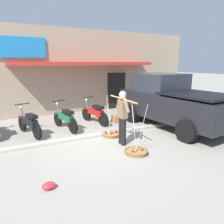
# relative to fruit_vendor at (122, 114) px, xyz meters

# --- Properties ---
(ground_plane) EXTENTS (90.00, 90.00, 0.00)m
(ground_plane) POSITION_rel_fruit_vendor_xyz_m (-0.58, 0.32, -0.98)
(ground_plane) COLOR #9E998C
(sidewalk_curb) EXTENTS (20.00, 0.24, 0.10)m
(sidewalk_curb) POSITION_rel_fruit_vendor_xyz_m (-0.58, 1.02, -0.93)
(sidewalk_curb) COLOR #BAB4A5
(sidewalk_curb) RESTS_ON ground
(fruit_vendor) EXTENTS (0.22, 1.67, 1.70)m
(fruit_vendor) POSITION_rel_fruit_vendor_xyz_m (0.00, 0.00, 0.00)
(fruit_vendor) COLOR black
(fruit_vendor) RESTS_ON ground
(fruit_basket_left_side) EXTENTS (0.67, 0.67, 1.45)m
(fruit_basket_left_side) POSITION_rel_fruit_vendor_xyz_m (0.03, 0.84, -0.90)
(fruit_basket_left_side) COLOR #9E7542
(fruit_basket_left_side) RESTS_ON ground
(fruit_basket_right_side) EXTENTS (0.67, 0.67, 1.45)m
(fruit_basket_right_side) POSITION_rel_fruit_vendor_xyz_m (-0.03, -0.83, -0.91)
(fruit_basket_right_side) COLOR #9E7542
(fruit_basket_right_side) RESTS_ON ground
(motorcycle_second_in_row) EXTENTS (0.68, 1.77, 1.09)m
(motorcycle_second_in_row) POSITION_rel_fruit_vendor_xyz_m (-2.49, 2.25, -0.52)
(motorcycle_second_in_row) COLOR black
(motorcycle_second_in_row) RESTS_ON ground
(motorcycle_third_in_row) EXTENTS (0.59, 1.80, 1.09)m
(motorcycle_third_in_row) POSITION_rel_fruit_vendor_xyz_m (-1.19, 2.31, -0.52)
(motorcycle_third_in_row) COLOR black
(motorcycle_third_in_row) RESTS_ON ground
(motorcycle_end_of_row) EXTENTS (0.61, 1.79, 1.09)m
(motorcycle_end_of_row) POSITION_rel_fruit_vendor_xyz_m (0.17, 2.61, -0.52)
(motorcycle_end_of_row) COLOR black
(motorcycle_end_of_row) RESTS_ON ground
(parked_truck) EXTENTS (2.46, 4.84, 2.10)m
(parked_truck) POSITION_rel_fruit_vendor_xyz_m (2.75, 0.87, 0.05)
(parked_truck) COLOR black
(parked_truck) RESTS_ON ground
(storefront_building) EXTENTS (13.00, 6.00, 4.20)m
(storefront_building) POSITION_rel_fruit_vendor_xyz_m (0.58, 7.52, 1.12)
(storefront_building) COLOR tan
(storefront_building) RESTS_ON ground
(plastic_litter_bag) EXTENTS (0.28, 0.22, 0.14)m
(plastic_litter_bag) POSITION_rel_fruit_vendor_xyz_m (-2.57, -1.45, -0.91)
(plastic_litter_bag) COLOR red
(plastic_litter_bag) RESTS_ON ground
(wooden_crate) EXTENTS (0.44, 0.36, 0.32)m
(wooden_crate) POSITION_rel_fruit_vendor_xyz_m (1.10, 2.32, -0.82)
(wooden_crate) COLOR olive
(wooden_crate) RESTS_ON ground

